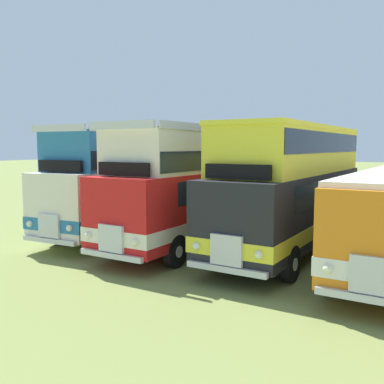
{
  "coord_description": "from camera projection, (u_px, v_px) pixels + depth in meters",
  "views": [
    {
      "loc": [
        4.47,
        -14.95,
        3.75
      ],
      "look_at": [
        -4.36,
        0.44,
        1.89
      ],
      "focal_mm": 40.16,
      "sensor_mm": 36.0,
      "label": 1
    }
  ],
  "objects": [
    {
      "name": "rope_fence_line",
      "position": [
        348.0,
        200.0,
        25.02
      ],
      "size": [
        20.35,
        0.08,
        1.05
      ],
      "color": "#8C704C",
      "rests_on": "ground"
    },
    {
      "name": "ground_plane",
      "position": [
        290.0,
        251.0,
        15.5
      ],
      "size": [
        200.0,
        200.0,
        0.0
      ],
      "primitive_type": "plane",
      "color": "olive"
    },
    {
      "name": "bus_second_in_row",
      "position": [
        202.0,
        183.0,
        16.86
      ],
      "size": [
        2.79,
        10.48,
        4.52
      ],
      "color": "red",
      "rests_on": "ground"
    },
    {
      "name": "bus_third_in_row",
      "position": [
        293.0,
        183.0,
        15.33
      ],
      "size": [
        2.86,
        10.31,
        4.49
      ],
      "color": "black",
      "rests_on": "ground"
    },
    {
      "name": "bus_first_in_row",
      "position": [
        137.0,
        178.0,
        19.11
      ],
      "size": [
        3.13,
        10.65,
        4.52
      ],
      "color": "silver",
      "rests_on": "ground"
    }
  ]
}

